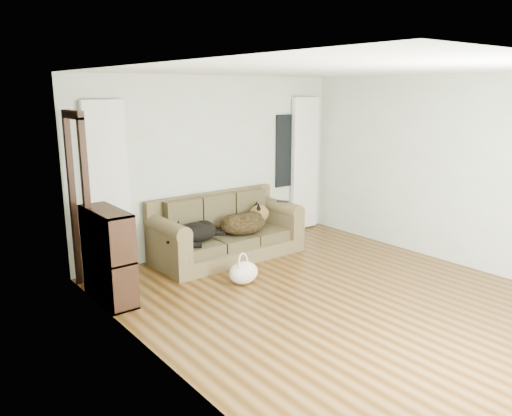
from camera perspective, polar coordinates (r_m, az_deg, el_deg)
floor at (r=6.06m, az=8.75°, el=-10.08°), size 5.00×5.00×0.00m
ceiling at (r=5.57m, az=9.73°, el=15.30°), size 5.00×5.00×0.00m
wall_back at (r=7.57m, az=-4.81°, el=5.01°), size 4.50×0.04×2.60m
wall_left at (r=4.34m, az=-11.51°, el=-1.54°), size 0.04×5.00×2.60m
wall_right at (r=7.46m, az=21.11°, el=4.04°), size 0.04×5.00×2.60m
curtain_left at (r=6.75m, az=-16.56°, el=2.19°), size 0.55×0.08×2.25m
curtain_right at (r=8.64m, az=5.57°, el=5.03°), size 0.55×0.08×2.25m
window_pane at (r=8.40m, az=3.63°, el=6.56°), size 0.50×0.03×1.20m
door_casing at (r=6.26m, az=-19.48°, el=0.20°), size 0.07×0.60×2.10m
sofa at (r=7.25m, az=-3.25°, el=-2.22°), size 2.17×0.94×0.89m
dog_black_lab at (r=6.88m, az=-7.21°, el=-2.90°), size 0.66×0.47×0.28m
dog_shepherd at (r=7.28m, az=-1.30°, el=-1.79°), size 0.81×0.61×0.33m
tv_remote at (r=7.65m, az=3.09°, el=0.79°), size 0.14×0.19×0.02m
tote_bag at (r=6.34m, az=-1.45°, el=-7.27°), size 0.44×0.37×0.29m
bookshelf at (r=5.99m, az=-16.50°, el=-5.65°), size 0.33×0.87×1.09m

